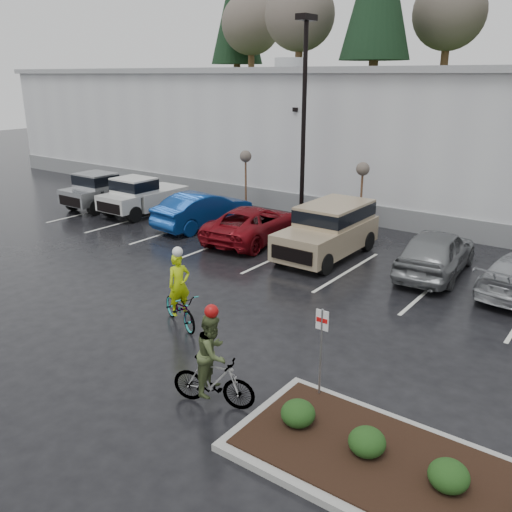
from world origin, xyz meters
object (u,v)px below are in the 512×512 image
Objects in this scene: fire_lane_sign at (321,343)px; car_grey at (436,252)px; pickup_silver at (110,189)px; car_red at (254,223)px; sapling_mid at (363,173)px; cyclist_hivis at (180,301)px; sapling_west at (246,160)px; lamppost at (304,102)px; suv_tan at (327,232)px; car_blue at (204,210)px; cyclist_olive at (213,369)px; pickup_white at (148,194)px.

fire_lane_sign is 9.49m from car_grey.
pickup_silver reaches higher than car_red.
sapling_mid is at bearing -135.30° from car_red.
cyclist_hivis is (3.32, -8.00, -0.02)m from car_red.
sapling_west is 1.00× the size of sapling_mid.
lamppost is at bearing 12.40° from pickup_silver.
lamppost is 6.29m from suv_tan.
sapling_west reaches higher than cyclist_hivis.
fire_lane_sign is (5.30, -12.80, -1.32)m from sapling_mid.
car_red is at bearing -0.64° from car_grey.
cyclist_hivis reaches higher than car_blue.
cyclist_olive is at bearing -65.60° from lamppost.
lamppost is at bearing 36.27° from cyclist_hivis.
cyclist_olive is at bearing 139.10° from car_blue.
pickup_silver is 2.19× the size of cyclist_olive.
car_red is (10.04, -0.48, -0.23)m from pickup_silver.
car_red is at bearing -48.76° from sapling_west.
cyclist_olive is at bearing -33.22° from pickup_silver.
fire_lane_sign is at bearing -27.09° from pickup_silver.
car_red is at bearing -179.16° from car_blue.
car_blue is 2.13× the size of cyclist_olive.
car_blue is 0.94× the size of car_red.
fire_lane_sign is at bearing -78.28° from cyclist_hivis.
pickup_white is 2.21× the size of cyclist_hivis.
car_red is at bearing -102.80° from lamppost.
lamppost is 1.77× the size of pickup_silver.
cyclist_hivis is at bearing -76.13° from lamppost.
cyclist_hivis reaches higher than car_red.
car_grey is 2.10× the size of cyclist_hivis.
car_blue is 14.60m from cyclist_olive.
cyclist_olive reaches higher than car_blue.
sapling_west is 13.73m from cyclist_hivis.
car_red is (-8.44, 8.97, -0.66)m from fire_lane_sign.
car_grey reaches higher than car_blue.
lamppost is 1.83× the size of car_blue.
suv_tan is (10.99, -0.87, 0.05)m from pickup_white.
lamppost is 5.07m from sapling_west.
cyclist_hivis is (6.49, -8.33, -0.10)m from car_blue.
pickup_silver is at bearing -4.16° from car_grey.
lamppost is at bearing -14.04° from sapling_west.
car_blue is 0.99× the size of suv_tan.
sapling_west is 11.76m from car_grey.
sapling_mid is 7.46m from car_blue.
cyclist_olive is at bearing -54.94° from sapling_west.
cyclist_hivis is at bearing -92.40° from suv_tan.
car_red is 12.41m from cyclist_olive.
car_red is at bearing 44.92° from cyclist_hivis.
lamppost is 4.00m from sapling_mid.
car_grey is 2.09× the size of cyclist_olive.
pickup_silver is 2.21× the size of cyclist_hivis.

